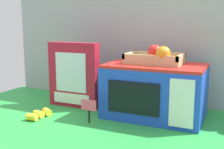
{
  "coord_description": "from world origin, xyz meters",
  "views": [
    {
      "loc": [
        0.47,
        -1.22,
        0.42
      ],
      "look_at": [
        -0.08,
        -0.02,
        0.18
      ],
      "focal_mm": 45.86,
      "sensor_mm": 36.0,
      "label": 1
    }
  ],
  "objects_px": {
    "toy_microwave": "(155,91)",
    "price_sign": "(89,108)",
    "food_groups_crate": "(156,58)",
    "loose_toy_banana": "(39,114)",
    "cookie_set_box": "(74,75)"
  },
  "relations": [
    {
      "from": "toy_microwave",
      "to": "food_groups_crate",
      "type": "bearing_deg",
      "value": 105.86
    },
    {
      "from": "cookie_set_box",
      "to": "loose_toy_banana",
      "type": "height_order",
      "value": "cookie_set_box"
    },
    {
      "from": "food_groups_crate",
      "to": "loose_toy_banana",
      "type": "relative_size",
      "value": 1.89
    },
    {
      "from": "food_groups_crate",
      "to": "price_sign",
      "type": "distance_m",
      "value": 0.37
    },
    {
      "from": "cookie_set_box",
      "to": "price_sign",
      "type": "height_order",
      "value": "cookie_set_box"
    },
    {
      "from": "food_groups_crate",
      "to": "price_sign",
      "type": "xyz_separation_m",
      "value": [
        -0.22,
        -0.21,
        -0.2
      ]
    },
    {
      "from": "toy_microwave",
      "to": "food_groups_crate",
      "type": "height_order",
      "value": "food_groups_crate"
    },
    {
      "from": "cookie_set_box",
      "to": "loose_toy_banana",
      "type": "xyz_separation_m",
      "value": [
        -0.04,
        -0.22,
        -0.15
      ]
    },
    {
      "from": "food_groups_crate",
      "to": "loose_toy_banana",
      "type": "xyz_separation_m",
      "value": [
        -0.46,
        -0.25,
        -0.25
      ]
    },
    {
      "from": "toy_microwave",
      "to": "price_sign",
      "type": "height_order",
      "value": "toy_microwave"
    },
    {
      "from": "toy_microwave",
      "to": "food_groups_crate",
      "type": "xyz_separation_m",
      "value": [
        -0.0,
        0.01,
        0.15
      ]
    },
    {
      "from": "cookie_set_box",
      "to": "loose_toy_banana",
      "type": "relative_size",
      "value": 2.48
    },
    {
      "from": "cookie_set_box",
      "to": "price_sign",
      "type": "distance_m",
      "value": 0.28
    },
    {
      "from": "food_groups_crate",
      "to": "cookie_set_box",
      "type": "relative_size",
      "value": 0.76
    },
    {
      "from": "cookie_set_box",
      "to": "price_sign",
      "type": "xyz_separation_m",
      "value": [
        0.19,
        -0.19,
        -0.09
      ]
    }
  ]
}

